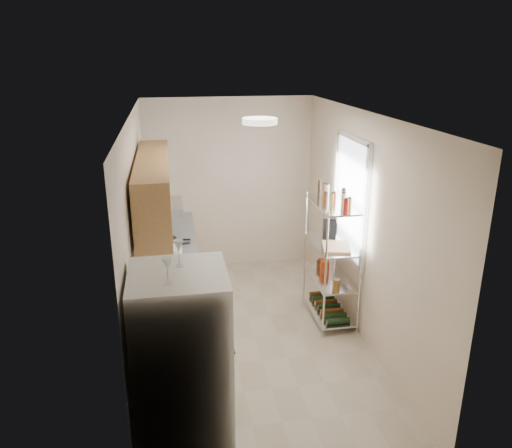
% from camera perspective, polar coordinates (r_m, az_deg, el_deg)
% --- Properties ---
extents(room, '(2.52, 4.42, 2.62)m').
position_cam_1_polar(room, '(5.49, -0.16, -1.16)').
color(room, '#B9AA96').
rests_on(room, ground).
extents(counter_run, '(0.63, 3.51, 0.90)m').
position_cam_1_polar(counter_run, '(6.16, -9.39, -7.69)').
color(counter_run, tan).
rests_on(counter_run, ground).
extents(upper_cabinets, '(0.33, 2.20, 0.72)m').
position_cam_1_polar(upper_cabinets, '(5.36, -11.55, 3.67)').
color(upper_cabinets, tan).
rests_on(upper_cabinets, room).
extents(range_hood, '(0.50, 0.60, 0.12)m').
position_cam_1_polar(range_hood, '(6.25, -10.68, 1.89)').
color(range_hood, '#B7BABC').
rests_on(range_hood, room).
extents(window, '(0.06, 1.00, 1.46)m').
position_cam_1_polar(window, '(6.05, 10.78, 2.91)').
color(window, white).
rests_on(window, room).
extents(bakers_rack, '(0.45, 0.90, 1.73)m').
position_cam_1_polar(bakers_rack, '(6.07, 8.76, -1.33)').
color(bakers_rack, silver).
rests_on(bakers_rack, ground).
extents(ceiling_dome, '(0.34, 0.34, 0.05)m').
position_cam_1_polar(ceiling_dome, '(4.90, 0.44, 11.70)').
color(ceiling_dome, white).
rests_on(ceiling_dome, room).
extents(refrigerator, '(0.71, 0.71, 1.71)m').
position_cam_1_polar(refrigerator, '(4.03, -8.32, -16.71)').
color(refrigerator, silver).
rests_on(refrigerator, ground).
extents(wine_glass_a, '(0.07, 0.07, 0.19)m').
position_cam_1_polar(wine_glass_a, '(3.41, -10.11, -5.28)').
color(wine_glass_a, silver).
rests_on(wine_glass_a, refrigerator).
extents(wine_glass_b, '(0.07, 0.07, 0.20)m').
position_cam_1_polar(wine_glass_b, '(3.67, -8.82, -3.32)').
color(wine_glass_b, silver).
rests_on(wine_glass_b, refrigerator).
extents(rice_cooker, '(0.29, 0.29, 0.23)m').
position_cam_1_polar(rice_cooker, '(5.69, -9.88, -3.79)').
color(rice_cooker, white).
rests_on(rice_cooker, counter_run).
extents(frying_pan_large, '(0.31, 0.31, 0.05)m').
position_cam_1_polar(frying_pan_large, '(6.29, -10.31, -2.46)').
color(frying_pan_large, black).
rests_on(frying_pan_large, counter_run).
extents(frying_pan_small, '(0.27, 0.27, 0.05)m').
position_cam_1_polar(frying_pan_small, '(6.47, -10.13, -1.81)').
color(frying_pan_small, black).
rests_on(frying_pan_small, counter_run).
extents(cutting_board, '(0.39, 0.46, 0.03)m').
position_cam_1_polar(cutting_board, '(5.95, 9.15, -2.62)').
color(cutting_board, tan).
rests_on(cutting_board, bakers_rack).
extents(espresso_machine, '(0.21, 0.27, 0.28)m').
position_cam_1_polar(espresso_machine, '(6.31, 8.40, -0.11)').
color(espresso_machine, black).
rests_on(espresso_machine, bakers_rack).
extents(storage_bag, '(0.12, 0.15, 0.16)m').
position_cam_1_polar(storage_bag, '(6.38, 7.84, -4.77)').
color(storage_bag, '#AC3B15').
rests_on(storage_bag, bakers_rack).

